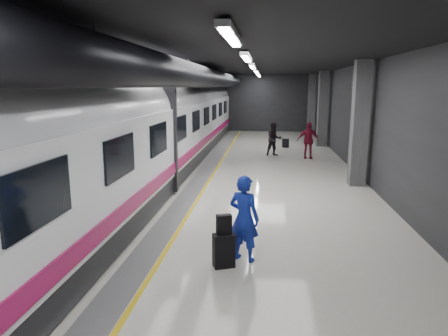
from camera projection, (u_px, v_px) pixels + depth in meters
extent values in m
plane|color=silver|center=(229.00, 196.00, 13.34)|extent=(40.00, 40.00, 0.00)
cube|color=black|center=(229.00, 56.00, 12.44)|extent=(10.00, 40.00, 0.02)
cube|color=#28282B|center=(252.00, 103.00, 32.37)|extent=(10.00, 0.02, 4.50)
cube|color=#28282B|center=(81.00, 127.00, 13.41)|extent=(0.02, 40.00, 4.50)
cube|color=#28282B|center=(389.00, 130.00, 12.37)|extent=(0.02, 40.00, 4.50)
cube|color=slate|center=(189.00, 194.00, 13.48)|extent=(0.65, 39.80, 0.01)
cube|color=yellow|center=(201.00, 195.00, 13.43)|extent=(0.10, 39.80, 0.01)
cylinder|color=black|center=(188.00, 75.00, 12.68)|extent=(0.80, 38.00, 0.80)
cube|color=silver|center=(231.00, 35.00, 6.55)|extent=(0.22, 2.60, 0.10)
cube|color=silver|center=(247.00, 57.00, 11.42)|extent=(0.22, 2.60, 0.10)
cube|color=silver|center=(253.00, 66.00, 16.29)|extent=(0.22, 2.60, 0.10)
cube|color=silver|center=(256.00, 71.00, 21.16)|extent=(0.22, 2.60, 0.10)
cube|color=silver|center=(258.00, 74.00, 26.03)|extent=(0.22, 2.60, 0.10)
cube|color=silver|center=(259.00, 75.00, 29.93)|extent=(0.22, 2.60, 0.10)
cube|color=#515154|center=(360.00, 124.00, 14.36)|extent=(0.55, 0.55, 4.50)
cube|color=#515154|center=(322.00, 109.00, 24.10)|extent=(0.55, 0.55, 4.50)
cube|color=#515154|center=(312.00, 105.00, 29.95)|extent=(0.55, 0.55, 4.50)
cube|color=black|center=(134.00, 183.00, 13.60)|extent=(2.80, 38.00, 0.60)
cube|color=white|center=(132.00, 142.00, 13.32)|extent=(2.90, 38.00, 2.20)
cylinder|color=white|center=(131.00, 114.00, 13.13)|extent=(2.80, 38.00, 2.80)
cube|color=#990D4A|center=(176.00, 167.00, 13.33)|extent=(0.04, 38.00, 0.35)
cube|color=black|center=(132.00, 135.00, 13.27)|extent=(3.05, 0.25, 3.80)
cube|color=black|center=(39.00, 196.00, 5.30)|extent=(0.05, 1.60, 0.85)
cube|color=black|center=(120.00, 157.00, 8.22)|extent=(0.05, 1.60, 0.85)
cube|color=black|center=(159.00, 139.00, 11.14)|extent=(0.05, 1.60, 0.85)
cube|color=black|center=(181.00, 128.00, 14.07)|extent=(0.05, 1.60, 0.85)
cube|color=black|center=(196.00, 121.00, 16.99)|extent=(0.05, 1.60, 0.85)
cube|color=black|center=(207.00, 116.00, 19.91)|extent=(0.05, 1.60, 0.85)
cube|color=black|center=(214.00, 112.00, 22.83)|extent=(0.05, 1.60, 0.85)
cube|color=black|center=(220.00, 109.00, 25.76)|extent=(0.05, 1.60, 0.85)
cube|color=black|center=(225.00, 107.00, 28.68)|extent=(0.05, 1.60, 0.85)
imported|color=#1A29C7|center=(244.00, 218.00, 8.22)|extent=(0.78, 0.66, 1.82)
cube|color=black|center=(224.00, 251.00, 8.01)|extent=(0.49, 0.40, 0.68)
cube|color=black|center=(224.00, 224.00, 7.93)|extent=(0.33, 0.24, 0.40)
imported|color=black|center=(274.00, 139.00, 20.87)|extent=(1.02, 0.91, 1.73)
imported|color=maroon|center=(308.00, 140.00, 20.11)|extent=(1.09, 0.49, 1.83)
cube|color=black|center=(286.00, 143.00, 23.84)|extent=(0.42, 0.35, 0.52)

